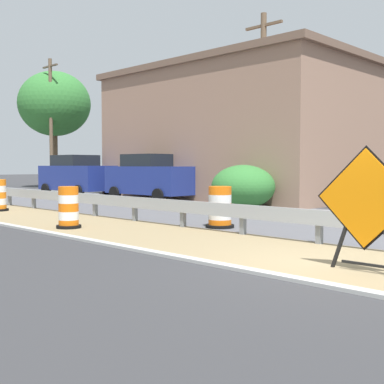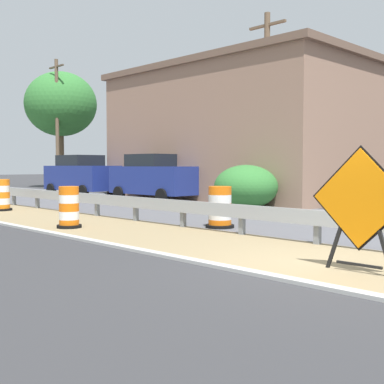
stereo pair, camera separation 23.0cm
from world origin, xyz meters
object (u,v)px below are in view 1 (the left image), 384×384
utility_pole_mid (51,122)px  utility_pole_near (263,106)px  car_mid_far_lane (77,175)px  traffic_barrel_close (69,209)px  traffic_barrel_nearest (220,209)px  warning_sign_diamond (365,203)px  car_trailing_near_lane (151,177)px

utility_pole_mid → utility_pole_near: bearing=-91.9°
car_mid_far_lane → traffic_barrel_close: bearing=-35.5°
traffic_barrel_nearest → utility_pole_near: size_ratio=0.14×
warning_sign_diamond → utility_pole_mid: 29.35m
traffic_barrel_close → car_trailing_near_lane: car_trailing_near_lane is taller
car_trailing_near_lane → utility_pole_near: (1.97, -4.83, 3.02)m
traffic_barrel_close → utility_pole_mid: 22.50m
traffic_barrel_nearest → utility_pole_near: (7.16, 3.94, 3.60)m
traffic_barrel_nearest → utility_pole_mid: (7.77, 22.14, 4.08)m
car_trailing_near_lane → utility_pole_mid: bearing=167.6°
traffic_barrel_nearest → traffic_barrel_close: bearing=136.0°
car_trailing_near_lane → utility_pole_mid: utility_pole_mid is taller
traffic_barrel_close → utility_pole_near: (9.97, 1.23, 3.60)m
utility_pole_near → traffic_barrel_close: bearing=-173.0°
traffic_barrel_nearest → traffic_barrel_close: same height
warning_sign_diamond → traffic_barrel_close: 7.86m
traffic_barrel_close → utility_pole_near: utility_pole_near is taller
traffic_barrel_close → car_trailing_near_lane: 10.06m
traffic_barrel_nearest → car_mid_far_lane: bearing=71.4°
warning_sign_diamond → car_trailing_near_lane: bearing=-120.2°
warning_sign_diamond → utility_pole_mid: bearing=-111.9°
warning_sign_diamond → car_trailing_near_lane: (7.70, 13.90, 0.02)m
utility_pole_near → utility_pole_mid: utility_pole_mid is taller
traffic_barrel_close → utility_pole_mid: bearing=61.4°
traffic_barrel_nearest → utility_pole_mid: size_ratio=0.12×
traffic_barrel_nearest → car_trailing_near_lane: car_trailing_near_lane is taller
traffic_barrel_nearest → traffic_barrel_close: 3.91m
traffic_barrel_nearest → car_trailing_near_lane: (5.19, 8.78, 0.58)m
traffic_barrel_nearest → utility_pole_near: bearing=28.8°
traffic_barrel_close → warning_sign_diamond: bearing=-87.8°
utility_pole_near → utility_pole_mid: (0.61, 18.20, 0.48)m
utility_pole_mid → warning_sign_diamond: bearing=-110.7°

